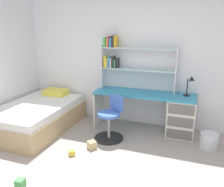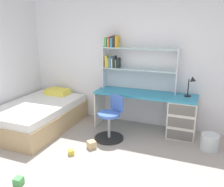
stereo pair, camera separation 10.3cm
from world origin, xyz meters
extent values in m
cube|color=silver|center=(0.00, 2.52, 1.30)|extent=(5.77, 0.06, 2.61)
cube|color=teal|center=(0.24, 2.19, 0.72)|extent=(1.91, 0.56, 0.04)
cube|color=silver|center=(0.95, 2.19, 0.35)|extent=(0.49, 0.53, 0.70)
cube|color=silver|center=(-0.70, 2.19, 0.35)|extent=(0.03, 0.51, 0.70)
cube|color=#64625E|center=(0.95, 1.92, 0.12)|extent=(0.44, 0.01, 0.18)
cube|color=#64625E|center=(0.95, 1.92, 0.35)|extent=(0.44, 0.01, 0.18)
cube|color=#64625E|center=(0.95, 1.92, 0.58)|extent=(0.44, 0.01, 0.18)
cube|color=silver|center=(-0.66, 2.35, 1.16)|extent=(0.02, 0.22, 0.85)
cube|color=silver|center=(0.79, 2.35, 1.16)|extent=(0.02, 0.22, 0.85)
cube|color=silver|center=(0.07, 2.35, 1.15)|extent=(1.43, 0.22, 0.02)
cube|color=silver|center=(0.07, 2.35, 1.56)|extent=(1.43, 0.22, 0.02)
cube|color=yellow|center=(-0.60, 2.35, 1.28)|extent=(0.04, 0.13, 0.23)
cube|color=gold|center=(-0.56, 2.35, 1.25)|extent=(0.04, 0.15, 0.18)
cube|color=#338CBF|center=(-0.51, 2.35, 1.27)|extent=(0.03, 0.18, 0.21)
cube|color=beige|center=(-0.47, 2.35, 1.26)|extent=(0.03, 0.17, 0.19)
cube|color=#26262D|center=(-0.43, 2.35, 1.28)|extent=(0.03, 0.14, 0.23)
cube|color=#4CA559|center=(-0.39, 2.35, 1.25)|extent=(0.02, 0.16, 0.17)
cube|color=#26262D|center=(-0.35, 2.35, 1.26)|extent=(0.04, 0.12, 0.20)
cube|color=#4CA559|center=(-0.60, 2.35, 1.66)|extent=(0.04, 0.18, 0.19)
cube|color=yellow|center=(-0.56, 2.35, 1.65)|extent=(0.03, 0.13, 0.17)
cube|color=red|center=(-0.52, 2.35, 1.67)|extent=(0.03, 0.17, 0.20)
cube|color=#338CBF|center=(-0.48, 2.35, 1.65)|extent=(0.04, 0.18, 0.17)
cube|color=#26262D|center=(-0.43, 2.35, 1.68)|extent=(0.04, 0.20, 0.22)
cube|color=gold|center=(-0.39, 2.35, 1.68)|extent=(0.04, 0.16, 0.22)
cylinder|color=black|center=(1.01, 2.28, 0.75)|extent=(0.12, 0.12, 0.02)
cylinder|color=black|center=(1.01, 2.28, 0.91)|extent=(0.02, 0.02, 0.30)
cone|color=black|center=(1.09, 2.23, 1.06)|extent=(0.12, 0.11, 0.13)
cylinder|color=black|center=(-0.24, 1.56, 0.01)|extent=(0.52, 0.52, 0.03)
cylinder|color=#A5A8AD|center=(-0.24, 1.56, 0.22)|extent=(0.05, 0.05, 0.45)
cylinder|color=#3F66BF|center=(-0.24, 1.56, 0.47)|extent=(0.40, 0.40, 0.05)
cube|color=#3F66BF|center=(-0.15, 1.72, 0.65)|extent=(0.30, 0.19, 0.28)
cube|color=tan|center=(-1.75, 1.51, 0.18)|extent=(1.23, 1.92, 0.36)
cube|color=white|center=(-1.75, 1.51, 0.43)|extent=(1.17, 1.86, 0.14)
cube|color=#EAD84C|center=(-1.75, 2.22, 0.56)|extent=(0.50, 0.32, 0.12)
cylinder|color=silver|center=(1.44, 1.81, 0.13)|extent=(0.29, 0.29, 0.27)
cube|color=tan|center=(-0.38, 1.14, 0.06)|extent=(0.17, 0.17, 0.13)
cube|color=gold|center=(-0.59, 0.83, 0.04)|extent=(0.12, 0.12, 0.08)
cube|color=#479E51|center=(-0.82, -0.07, 0.05)|extent=(0.12, 0.12, 0.11)
camera|label=1|loc=(1.15, -2.08, 1.97)|focal=37.97mm
camera|label=2|loc=(1.24, -2.04, 1.97)|focal=37.97mm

